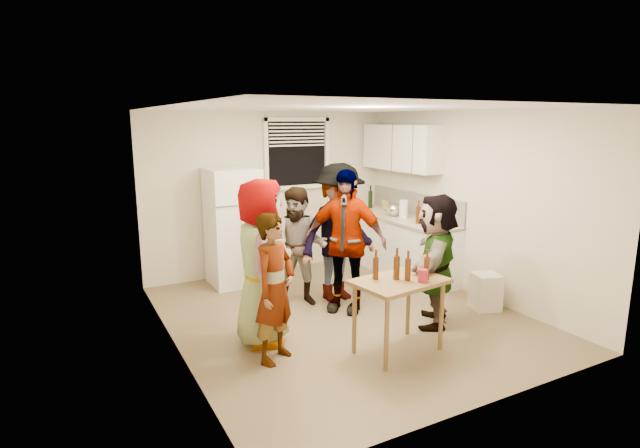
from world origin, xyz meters
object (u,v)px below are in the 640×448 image
serving_table (397,351)px  red_cup (423,282)px  guest_grey (263,341)px  guest_back_left (300,303)px  wine_bottle (370,208)px  beer_bottle_counter (418,224)px  kettle (394,216)px  blue_cup (424,227)px  guest_back_right (338,299)px  guest_orange (433,323)px  refrigerator (233,227)px  trash_bin (486,290)px  guest_stripe (276,359)px  guest_black (344,309)px  beer_bottle_table (396,279)px

serving_table → red_cup: (0.16, -0.17, 0.78)m
guest_grey → guest_back_left: size_ratio=1.16×
serving_table → red_cup: size_ratio=7.15×
wine_bottle → beer_bottle_counter: wine_bottle is taller
wine_bottle → kettle: bearing=-97.1°
blue_cup → guest_back_right: size_ratio=0.06×
beer_bottle_counter → guest_orange: bearing=-121.0°
beer_bottle_counter → refrigerator: bearing=151.3°
trash_bin → guest_grey: (-2.85, 0.44, -0.25)m
guest_stripe → guest_back_right: guest_back_right is taller
wine_bottle → guest_orange: 3.02m
guest_stripe → guest_orange: size_ratio=0.96×
guest_black → beer_bottle_table: bearing=-47.7°
blue_cup → red_cup: size_ratio=0.87×
refrigerator → guest_back_left: 1.57m
guest_orange → red_cup: bearing=-6.2°
beer_bottle_counter → red_cup: size_ratio=1.95×
guest_grey → guest_orange: guest_grey is taller
guest_black → guest_orange: bearing=-2.5°
beer_bottle_table → wine_bottle: bearing=60.4°
guest_back_left → blue_cup: bearing=30.6°
beer_bottle_table → guest_grey: beer_bottle_table is taller
blue_cup → guest_orange: size_ratio=0.07×
guest_stripe → guest_back_right: (1.42, 1.21, 0.00)m
trash_bin → guest_stripe: 2.90m
refrigerator → blue_cup: bearing=-33.4°
beer_bottle_counter → blue_cup: bearing=-105.9°
guest_grey → red_cup: bearing=-105.3°
red_cup → guest_orange: size_ratio=0.08×
beer_bottle_table → guest_black: size_ratio=0.14×
kettle → guest_orange: (-0.82, -1.93, -0.90)m
beer_bottle_table → guest_back_right: 1.81m
guest_back_right → guest_grey: bearing=-160.5°
kettle → serving_table: (-1.64, -2.33, -0.90)m
guest_stripe → guest_orange: bearing=-34.6°
guest_stripe → guest_back_right: 1.86m
trash_bin → guest_back_left: bearing=147.0°
guest_back_left → guest_black: guest_back_left is taller
beer_bottle_table → serving_table: bearing=-48.0°
guest_back_left → guest_grey: bearing=-96.0°
guest_back_right → red_cup: bearing=-101.7°
refrigerator → guest_back_left: size_ratio=1.10×
guest_stripe → guest_black: guest_black is taller
wine_bottle → guest_back_left: bearing=-145.4°
beer_bottle_counter → serving_table: size_ratio=0.27×
serving_table → guest_black: 1.28m
guest_back_right → guest_orange: bearing=-74.0°
guest_stripe → red_cup: bearing=-57.6°
refrigerator → guest_stripe: 2.70m
guest_back_left → beer_bottle_counter: bearing=37.6°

